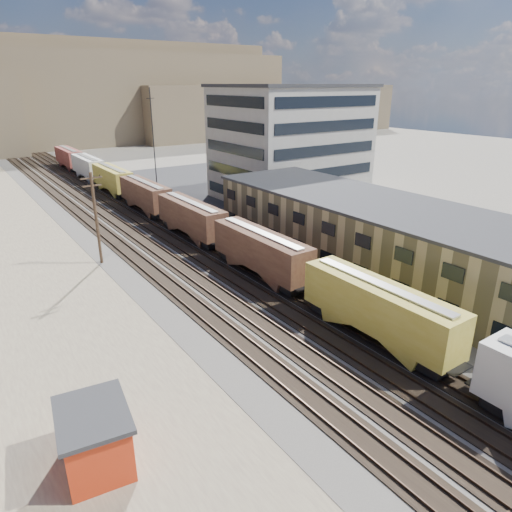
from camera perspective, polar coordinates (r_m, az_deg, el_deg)
ballast_bed at (r=62.59m, az=-13.45°, el=3.02°), size 18.00×200.00×0.06m
asphalt_lot at (r=62.27m, az=11.21°, el=3.09°), size 26.00×120.00×0.04m
rail_tracks at (r=62.38m, az=-13.92°, el=3.00°), size 11.40×200.00×0.24m
freight_train at (r=64.93m, az=-11.17°, el=6.37°), size 3.00×119.74×4.46m
warehouse at (r=49.82m, az=13.99°, el=2.80°), size 12.40×40.40×7.25m
office_tower at (r=78.76m, az=4.21°, el=13.97°), size 22.60×18.60×18.45m
utility_pole_north at (r=51.31m, az=-19.37°, el=4.67°), size 2.20×0.32×10.00m
radio_mast at (r=71.92m, az=-12.61°, el=12.79°), size 1.20×0.16×18.00m
hills_north at (r=175.23m, az=-29.13°, el=16.85°), size 265.00×80.00×32.00m
maintenance_shed at (r=26.13m, az=-19.42°, el=-20.69°), size 4.05×4.92×3.29m
parked_car_blue at (r=63.03m, az=8.40°, el=4.26°), size 6.12×6.24×1.66m
parked_car_far at (r=71.59m, az=14.22°, el=5.84°), size 3.08×5.25×1.68m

